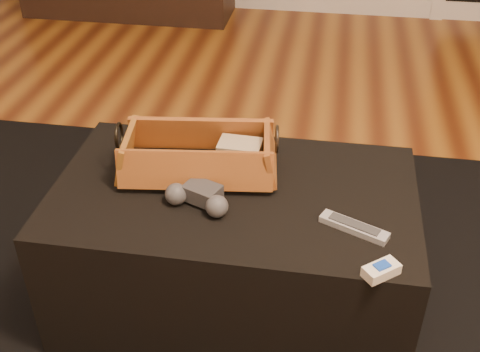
% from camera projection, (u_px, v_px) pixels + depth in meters
% --- Properties ---
extents(floor, '(5.00, 5.50, 0.01)m').
position_uv_depth(floor, '(247.00, 300.00, 1.90)').
color(floor, brown).
rests_on(floor, ground).
extents(baseboard, '(5.00, 0.04, 0.12)m').
position_uv_depth(baseboard, '(308.00, 2.00, 4.09)').
color(baseboard, white).
rests_on(baseboard, floor).
extents(area_rug, '(2.60, 2.00, 0.01)m').
position_uv_depth(area_rug, '(232.00, 311.00, 1.85)').
color(area_rug, black).
rests_on(area_rug, floor).
extents(ottoman, '(1.00, 0.60, 0.42)m').
position_uv_depth(ottoman, '(234.00, 247.00, 1.77)').
color(ottoman, black).
rests_on(ottoman, area_rug).
extents(tv_remote, '(0.24, 0.10, 0.02)m').
position_uv_depth(tv_remote, '(190.00, 167.00, 1.69)').
color(tv_remote, black).
rests_on(tv_remote, wicker_basket).
extents(cloth_bundle, '(0.13, 0.09, 0.07)m').
position_uv_depth(cloth_bundle, '(240.00, 152.00, 1.72)').
color(cloth_bundle, '#C5B189').
rests_on(cloth_bundle, wicker_basket).
extents(wicker_basket, '(0.47, 0.28, 0.15)m').
position_uv_depth(wicker_basket, '(198.00, 157.00, 1.69)').
color(wicker_basket, '#9A6A22').
rests_on(wicker_basket, ottoman).
extents(game_controller, '(0.19, 0.13, 0.06)m').
position_uv_depth(game_controller, '(199.00, 197.00, 1.57)').
color(game_controller, '#303033').
rests_on(game_controller, ottoman).
extents(silver_remote, '(0.18, 0.11, 0.02)m').
position_uv_depth(silver_remote, '(354.00, 227.00, 1.50)').
color(silver_remote, '#ABACB3').
rests_on(silver_remote, ottoman).
extents(cream_gadget, '(0.09, 0.09, 0.03)m').
position_uv_depth(cream_gadget, '(381.00, 270.00, 1.37)').
color(cream_gadget, silver).
rests_on(cream_gadget, ottoman).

